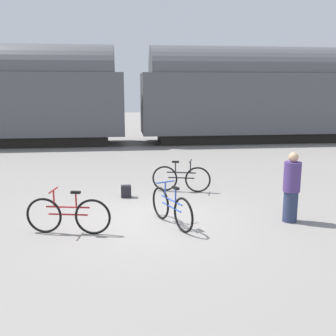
{
  "coord_description": "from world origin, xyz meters",
  "views": [
    {
      "loc": [
        -0.6,
        -8.74,
        3.01
      ],
      "look_at": [
        0.48,
        0.5,
        1.1
      ],
      "focal_mm": 42.0,
      "sensor_mm": 36.0,
      "label": 1
    }
  ],
  "objects_px": {
    "freight_train": "(133,93)",
    "bicycle_maroon": "(68,215)",
    "bicycle_black": "(181,178)",
    "backpack": "(126,191)",
    "bicycle_blue": "(171,208)",
    "person_in_purple": "(291,188)"
  },
  "relations": [
    {
      "from": "freight_train",
      "to": "bicycle_maroon",
      "type": "xyz_separation_m",
      "value": [
        -1.76,
        -13.45,
        -2.31
      ]
    },
    {
      "from": "person_in_purple",
      "to": "freight_train",
      "type": "bearing_deg",
      "value": -6.72
    },
    {
      "from": "freight_train",
      "to": "backpack",
      "type": "bearing_deg",
      "value": -92.84
    },
    {
      "from": "person_in_purple",
      "to": "bicycle_maroon",
      "type": "bearing_deg",
      "value": 72.18
    },
    {
      "from": "bicycle_maroon",
      "to": "backpack",
      "type": "distance_m",
      "value": 2.93
    },
    {
      "from": "backpack",
      "to": "bicycle_maroon",
      "type": "bearing_deg",
      "value": -114.79
    },
    {
      "from": "backpack",
      "to": "person_in_purple",
      "type": "bearing_deg",
      "value": -33.6
    },
    {
      "from": "bicycle_blue",
      "to": "person_in_purple",
      "type": "distance_m",
      "value": 2.75
    },
    {
      "from": "bicycle_black",
      "to": "person_in_purple",
      "type": "relative_size",
      "value": 1.04
    },
    {
      "from": "bicycle_blue",
      "to": "bicycle_maroon",
      "type": "height_order",
      "value": "bicycle_maroon"
    },
    {
      "from": "bicycle_black",
      "to": "freight_train",
      "type": "bearing_deg",
      "value": 95.98
    },
    {
      "from": "bicycle_black",
      "to": "bicycle_maroon",
      "type": "height_order",
      "value": "bicycle_maroon"
    },
    {
      "from": "freight_train",
      "to": "bicycle_blue",
      "type": "distance_m",
      "value": 13.38
    },
    {
      "from": "bicycle_blue",
      "to": "person_in_purple",
      "type": "height_order",
      "value": "person_in_purple"
    },
    {
      "from": "freight_train",
      "to": "bicycle_maroon",
      "type": "relative_size",
      "value": 28.25
    },
    {
      "from": "bicycle_blue",
      "to": "bicycle_black",
      "type": "bearing_deg",
      "value": 77.14
    },
    {
      "from": "bicycle_black",
      "to": "bicycle_maroon",
      "type": "xyz_separation_m",
      "value": [
        -2.85,
        -3.09,
        0.01
      ]
    },
    {
      "from": "freight_train",
      "to": "bicycle_blue",
      "type": "relative_size",
      "value": 30.43
    },
    {
      "from": "bicycle_blue",
      "to": "bicycle_black",
      "type": "height_order",
      "value": "bicycle_blue"
    },
    {
      "from": "bicycle_black",
      "to": "backpack",
      "type": "bearing_deg",
      "value": -164.89
    },
    {
      "from": "bicycle_blue",
      "to": "bicycle_maroon",
      "type": "relative_size",
      "value": 0.93
    },
    {
      "from": "bicycle_maroon",
      "to": "bicycle_blue",
      "type": "bearing_deg",
      "value": 7.04
    }
  ]
}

